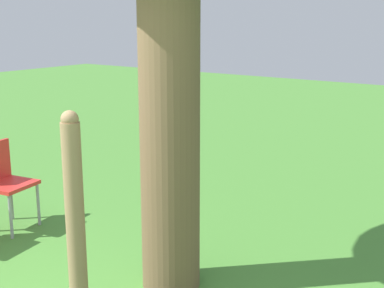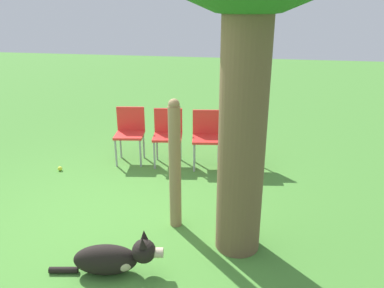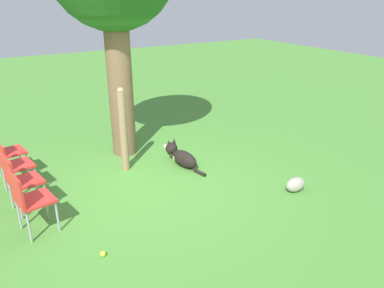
# 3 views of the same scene
# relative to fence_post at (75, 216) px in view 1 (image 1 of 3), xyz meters

# --- Properties ---
(fence_post) EXTENTS (0.13, 0.13, 1.47)m
(fence_post) POSITION_rel_fence_post_xyz_m (0.00, 0.00, 0.00)
(fence_post) COLOR #937551
(fence_post) RESTS_ON ground_plane
(red_chair_3) EXTENTS (0.49, 0.50, 0.86)m
(red_chair_3) POSITION_rel_fence_post_xyz_m (-1.80, 0.69, -0.23)
(red_chair_3) COLOR red
(red_chair_3) RESTS_ON ground_plane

